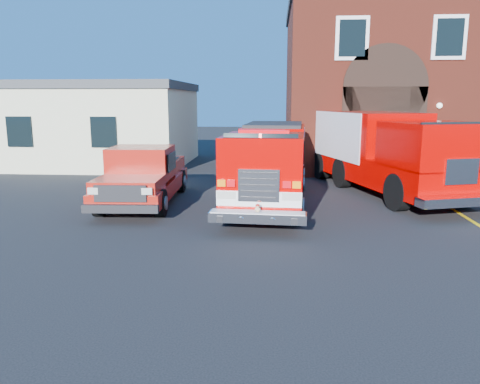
# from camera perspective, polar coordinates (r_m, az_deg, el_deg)

# --- Properties ---
(ground) EXTENTS (100.00, 100.00, 0.00)m
(ground) POSITION_cam_1_polar(r_m,az_deg,el_deg) (12.47, 0.41, -4.81)
(ground) COLOR black
(ground) RESTS_ON ground
(parking_stripe_near) EXTENTS (0.12, 3.00, 0.01)m
(parking_stripe_near) POSITION_cam_1_polar(r_m,az_deg,el_deg) (14.57, 27.20, -3.71)
(parking_stripe_near) COLOR yellow
(parking_stripe_near) RESTS_ON ground
(parking_stripe_mid) EXTENTS (0.12, 3.00, 0.01)m
(parking_stripe_mid) POSITION_cam_1_polar(r_m,az_deg,el_deg) (17.29, 23.41, -1.21)
(parking_stripe_mid) COLOR yellow
(parking_stripe_mid) RESTS_ON ground
(parking_stripe_far) EXTENTS (0.12, 3.00, 0.01)m
(parking_stripe_far) POSITION_cam_1_polar(r_m,az_deg,el_deg) (20.09, 20.67, 0.60)
(parking_stripe_far) COLOR yellow
(parking_stripe_far) RESTS_ON ground
(fire_station) EXTENTS (15.20, 10.20, 8.45)m
(fire_station) POSITION_cam_1_polar(r_m,az_deg,el_deg) (27.22, 22.28, 12.06)
(fire_station) COLOR maroon
(fire_station) RESTS_ON ground
(side_building) EXTENTS (10.20, 8.20, 4.35)m
(side_building) POSITION_cam_1_polar(r_m,az_deg,el_deg) (26.84, -17.34, 8.02)
(side_building) COLOR beige
(side_building) RESTS_ON ground
(fire_engine) EXTENTS (2.87, 8.59, 2.61)m
(fire_engine) POSITION_cam_1_polar(r_m,az_deg,el_deg) (15.87, 3.71, 3.59)
(fire_engine) COLOR black
(fire_engine) RESTS_ON ground
(pickup_truck) EXTENTS (2.37, 5.98, 1.93)m
(pickup_truck) POSITION_cam_1_polar(r_m,az_deg,el_deg) (16.05, -11.62, 1.89)
(pickup_truck) COLOR black
(pickup_truck) RESTS_ON ground
(secondary_truck) EXTENTS (5.31, 9.56, 2.97)m
(secondary_truck) POSITION_cam_1_polar(r_m,az_deg,el_deg) (18.55, 17.15, 5.04)
(secondary_truck) COLOR black
(secondary_truck) RESTS_ON ground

